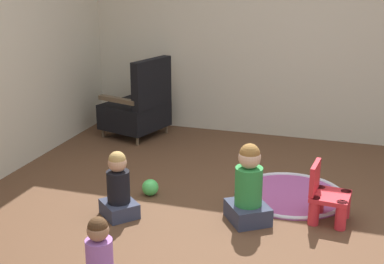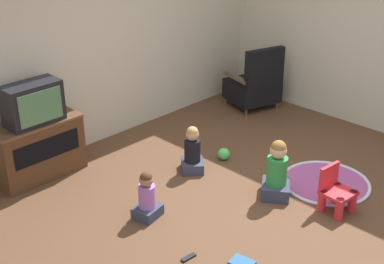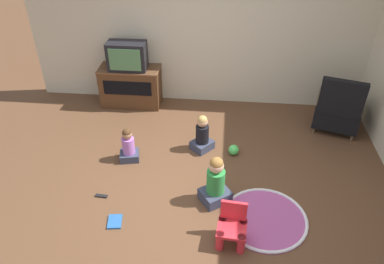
# 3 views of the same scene
# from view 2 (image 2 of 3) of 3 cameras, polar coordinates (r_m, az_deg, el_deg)

# --- Properties ---
(ground_plane) EXTENTS (30.00, 30.00, 0.00)m
(ground_plane) POSITION_cam_2_polar(r_m,az_deg,el_deg) (5.77, 6.87, -6.84)
(ground_plane) COLOR brown
(wall_back) EXTENTS (5.55, 0.12, 2.82)m
(wall_back) POSITION_cam_2_polar(r_m,az_deg,el_deg) (6.65, -10.14, 10.63)
(wall_back) COLOR beige
(wall_back) RESTS_ON ground_plane
(tv_cabinet) EXTENTS (1.00, 0.46, 0.67)m
(tv_cabinet) POSITION_cam_2_polar(r_m,az_deg,el_deg) (6.21, -16.17, -1.62)
(tv_cabinet) COLOR #4C2D19
(tv_cabinet) RESTS_ON ground_plane
(television) EXTENTS (0.61, 0.32, 0.45)m
(television) POSITION_cam_2_polar(r_m,az_deg,el_deg) (5.96, -16.62, 2.95)
(television) COLOR black
(television) RESTS_ON tv_cabinet
(black_armchair) EXTENTS (0.79, 0.78, 0.94)m
(black_armchair) POSITION_cam_2_polar(r_m,az_deg,el_deg) (7.86, 6.70, 4.99)
(black_armchair) COLOR brown
(black_armchair) RESTS_ON ground_plane
(yellow_kid_chair) EXTENTS (0.34, 0.32, 0.47)m
(yellow_kid_chair) POSITION_cam_2_polar(r_m,az_deg,el_deg) (5.62, 15.10, -6.38)
(yellow_kid_chair) COLOR red
(yellow_kid_chair) RESTS_ON ground_plane
(play_mat) EXTENTS (0.98, 0.98, 0.04)m
(play_mat) POSITION_cam_2_polar(r_m,az_deg,el_deg) (6.14, 14.06, -5.26)
(play_mat) COLOR #A54C8C
(play_mat) RESTS_ON ground_plane
(child_watching_left) EXTENTS (0.30, 0.27, 0.51)m
(child_watching_left) POSITION_cam_2_polar(r_m,az_deg,el_deg) (5.32, -4.83, -6.99)
(child_watching_left) COLOR #33384C
(child_watching_left) RESTS_ON ground_plane
(child_watching_center) EXTENTS (0.44, 0.43, 0.65)m
(child_watching_center) POSITION_cam_2_polar(r_m,az_deg,el_deg) (5.68, 9.03, -4.26)
(child_watching_center) COLOR #33384C
(child_watching_center) RESTS_ON ground_plane
(child_watching_right) EXTENTS (0.37, 0.38, 0.56)m
(child_watching_right) POSITION_cam_2_polar(r_m,az_deg,el_deg) (6.11, 0.04, -2.12)
(child_watching_right) COLOR #33384C
(child_watching_right) RESTS_ON ground_plane
(toy_ball) EXTENTS (0.15, 0.15, 0.15)m
(toy_ball) POSITION_cam_2_polar(r_m,az_deg,el_deg) (6.43, 3.42, -2.35)
(toy_ball) COLOR #4CCC59
(toy_ball) RESTS_ON ground_plane
(book) EXTENTS (0.18, 0.23, 0.02)m
(book) POSITION_cam_2_polar(r_m,az_deg,el_deg) (4.85, 5.36, -13.72)
(book) COLOR #235699
(book) RESTS_ON ground_plane
(remote_control) EXTENTS (0.15, 0.05, 0.02)m
(remote_control) POSITION_cam_2_polar(r_m,az_deg,el_deg) (4.89, -0.37, -13.24)
(remote_control) COLOR black
(remote_control) RESTS_ON ground_plane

